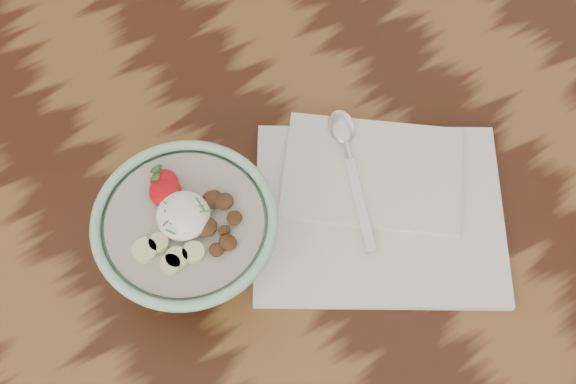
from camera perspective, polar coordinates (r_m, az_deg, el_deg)
name	(u,v)px	position (r cm, az deg, el deg)	size (l,w,h in cm)	color
table	(270,200)	(98.45, -1.27, -0.59)	(160.00, 90.00, 75.00)	#381A0E
breakfast_bowl	(189,237)	(79.98, -7.08, -3.22)	(17.95, 17.95, 12.07)	#99CEA4
napkin	(378,205)	(87.52, 6.38, -0.89)	(34.14, 32.73, 1.64)	white
spoon	(346,145)	(89.26, 4.16, 3.33)	(8.88, 17.08, 0.93)	silver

